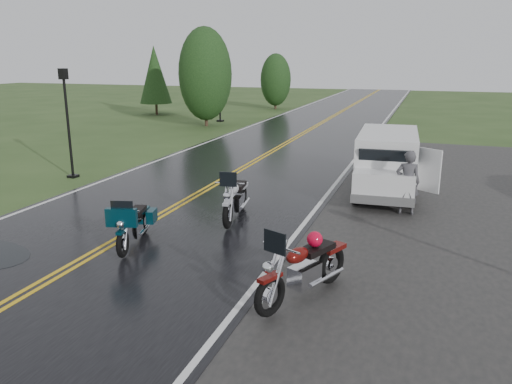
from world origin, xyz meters
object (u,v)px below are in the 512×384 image
motorcycle_teal (122,233)px  lamp_post_near_left (68,124)px  motorcycle_silver (227,204)px  lamp_post_far_left (220,85)px  van_white (358,172)px  motorcycle_red (270,279)px  person_at_van (408,183)px

motorcycle_teal → lamp_post_near_left: 8.46m
motorcycle_silver → lamp_post_far_left: lamp_post_far_left is taller
motorcycle_teal → van_white: van_white is taller
motorcycle_red → person_at_van: size_ratio=1.37×
van_white → lamp_post_near_left: 10.06m
motorcycle_silver → lamp_post_near_left: (-7.36, 3.45, 1.22)m
motorcycle_red → lamp_post_far_left: lamp_post_far_left is taller
lamp_post_far_left → motorcycle_red: bearing=-65.1°
van_white → lamp_post_far_left: bearing=121.4°
motorcycle_teal → lamp_post_near_left: size_ratio=0.54×
motorcycle_red → person_at_van: bearing=98.1°
motorcycle_teal → motorcycle_silver: bearing=44.8°
van_white → lamp_post_near_left: bearing=176.3°
motorcycle_red → lamp_post_near_left: lamp_post_near_left is taller
motorcycle_red → lamp_post_near_left: (-9.63, 7.20, 1.20)m
person_at_van → motorcycle_silver: bearing=31.6°
motorcycle_silver → van_white: van_white is taller
motorcycle_red → lamp_post_far_left: 26.17m
person_at_van → lamp_post_near_left: 11.47m
motorcycle_teal → person_at_van: 7.53m
motorcycle_teal → motorcycle_silver: size_ratio=0.88×
motorcycle_red → van_white: bearing=110.2°
lamp_post_near_left → person_at_van: bearing=-3.2°
motorcycle_teal → lamp_post_far_left: bearing=93.0°
motorcycle_red → motorcycle_teal: bearing=-177.0°
motorcycle_teal → motorcycle_silver: 2.77m
motorcycle_silver → motorcycle_teal: bearing=-128.9°
van_white → lamp_post_near_left: (-10.01, 0.12, 0.95)m
van_white → lamp_post_near_left: lamp_post_near_left is taller
motorcycle_silver → lamp_post_near_left: 8.22m
motorcycle_red → motorcycle_teal: size_ratio=1.16×
motorcycle_red → person_at_van: person_at_van is taller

